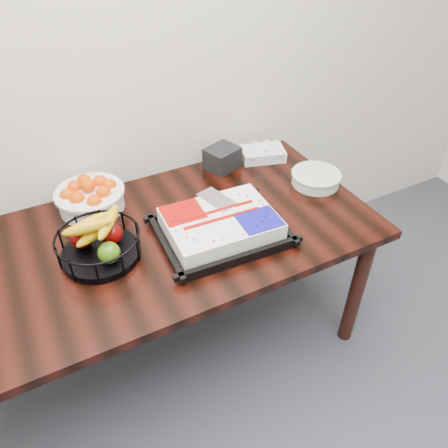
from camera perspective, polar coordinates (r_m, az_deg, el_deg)
name	(u,v)px	position (r m, az deg, el deg)	size (l,w,h in m)	color
table	(164,250)	(1.89, -7.86, -3.33)	(1.80, 0.90, 0.75)	black
cake_tray	(221,226)	(1.78, -0.45, -0.28)	(0.52, 0.42, 0.10)	black
tangerine_bowl	(89,193)	(1.99, -17.16, 3.92)	(0.30, 0.30, 0.19)	white
fruit_basket	(99,243)	(1.73, -16.06, -2.42)	(0.32, 0.32, 0.17)	black
plate_stack	(316,178)	(2.14, 11.89, 5.85)	(0.24, 0.24, 0.06)	white
fork_bag	(263,153)	(2.31, 5.08, 9.20)	(0.25, 0.20, 0.06)	silver
napkin_box	(222,158)	(2.21, -0.24, 8.61)	(0.15, 0.13, 0.11)	black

